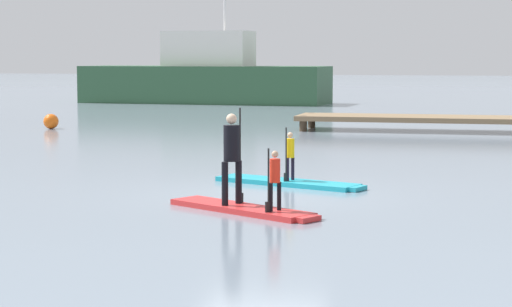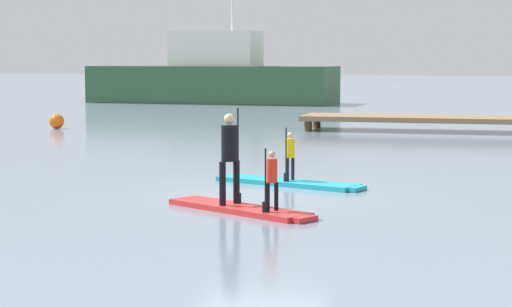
# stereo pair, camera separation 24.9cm
# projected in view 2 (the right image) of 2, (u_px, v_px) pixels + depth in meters

# --- Properties ---
(ground_plane) EXTENTS (240.00, 240.00, 0.00)m
(ground_plane) POSITION_uv_depth(u_px,v_px,m) (260.00, 195.00, 18.90)
(ground_plane) COLOR gray
(paddleboard_near) EXTENTS (3.42, 1.83, 0.10)m
(paddleboard_near) POSITION_uv_depth(u_px,v_px,m) (290.00, 183.00, 20.39)
(paddleboard_near) COLOR #1E9EB2
(paddleboard_near) RESTS_ON ground
(paddler_child_solo) EXTENTS (0.23, 0.36, 1.14)m
(paddler_child_solo) POSITION_uv_depth(u_px,v_px,m) (290.00, 154.00, 20.32)
(paddler_child_solo) COLOR black
(paddler_child_solo) RESTS_ON paddleboard_near
(paddleboard_far) EXTENTS (3.02, 2.10, 0.10)m
(paddleboard_far) POSITION_uv_depth(u_px,v_px,m) (241.00, 209.00, 16.89)
(paddleboard_far) COLOR red
(paddleboard_far) RESTS_ON ground
(paddler_adult) EXTENTS (0.39, 0.46, 1.72)m
(paddler_adult) POSITION_uv_depth(u_px,v_px,m) (230.00, 152.00, 17.01)
(paddler_adult) COLOR black
(paddler_adult) RESTS_ON paddleboard_far
(paddler_child_front) EXTENTS (0.25, 0.34, 1.09)m
(paddler_child_front) POSITION_uv_depth(u_px,v_px,m) (271.00, 178.00, 16.30)
(paddler_child_front) COLOR black
(paddler_child_front) RESTS_ON paddleboard_far
(fishing_boat_white_large) EXTENTS (14.61, 4.87, 9.41)m
(fishing_boat_white_large) POSITION_uv_depth(u_px,v_px,m) (213.00, 78.00, 55.81)
(fishing_boat_white_large) COLOR #2D5638
(fishing_boat_white_large) RESTS_ON ground
(floating_dock) EXTENTS (8.79, 2.36, 0.56)m
(floating_dock) POSITION_uv_depth(u_px,v_px,m) (423.00, 119.00, 34.82)
(floating_dock) COLOR #846B4C
(floating_dock) RESTS_ON ground
(mooring_buoy_mid) EXTENTS (0.57, 0.57, 0.57)m
(mooring_buoy_mid) POSITION_uv_depth(u_px,v_px,m) (57.00, 121.00, 36.17)
(mooring_buoy_mid) COLOR orange
(mooring_buoy_mid) RESTS_ON ground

